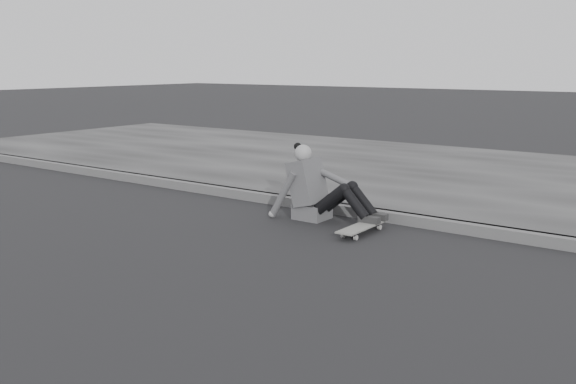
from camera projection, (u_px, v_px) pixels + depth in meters
name	position (u px, v px, depth m)	size (l,w,h in m)	color
ground	(412.00, 325.00, 4.44)	(80.00, 80.00, 0.00)	black
curb	(521.00, 236.00, 6.49)	(24.00, 0.16, 0.12)	#535353
skateboard	(362.00, 227.00, 6.80)	(0.20, 0.78, 0.09)	#A3A29D
seated_woman	(317.00, 189.00, 7.36)	(1.38, 0.46, 0.88)	#4C4C4F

